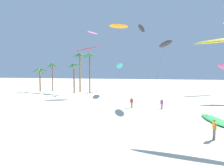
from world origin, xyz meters
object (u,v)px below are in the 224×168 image
Objects in this scene: palm_tree_2 at (80,60)px; person_near_right at (132,102)px; flying_kite_4 at (88,49)px; flying_kite_0 at (142,29)px; person_far_watcher at (162,103)px; palm_tree_1 at (52,68)px; palm_tree_3 at (74,69)px; palm_tree_0 at (40,73)px; flying_kite_6 at (119,66)px; person_mid_field at (214,129)px; grounded_kite_0 at (215,120)px; flying_kite_2 at (92,33)px; flying_kite_9 at (119,26)px; flying_kite_5 at (165,44)px; palm_tree_4 at (90,59)px.

person_near_right is (18.18, -19.77, -8.01)m from palm_tree_2.
flying_kite_4 is at bearing 101.37° from palm_tree_2.
flying_kite_0 is 12.91× the size of person_far_watcher.
flying_kite_4 reaches higher than palm_tree_1.
palm_tree_2 is 3.57m from palm_tree_3.
palm_tree_3 is at bearing -82.71° from flying_kite_4.
person_far_watcher is (4.53, 0.20, -0.02)m from person_near_right.
palm_tree_0 is at bearing 149.15° from person_near_right.
palm_tree_0 is 24.02m from flying_kite_6.
flying_kite_0 is at bearing 102.01° from person_far_watcher.
palm_tree_1 is 48.59m from person_mid_field.
flying_kite_4 is at bearing 97.29° from palm_tree_3.
grounded_kite_0 is 3.86× the size of person_near_right.
flying_kite_2 is at bearing 80.16° from palm_tree_2.
palm_tree_0 is 3.97× the size of person_mid_field.
palm_tree_3 is 15.84m from flying_kite_4.
flying_kite_6 is 9.57m from flying_kite_9.
flying_kite_2 is at bearing 137.02° from flying_kite_9.
flying_kite_6 is (14.47, -14.48, -6.42)m from flying_kite_4.
flying_kite_2 is 2.24× the size of flying_kite_6.
flying_kite_9 reaches higher than palm_tree_2.
flying_kite_6 is at bearing 67.50° from flying_kite_9.
person_mid_field is (38.86, -29.81, -4.47)m from palm_tree_0.
flying_kite_9 is (14.34, -14.78, 3.14)m from flying_kite_4.
flying_kite_5 reaches higher than person_far_watcher.
person_mid_field is at bearing -103.69° from grounded_kite_0.
palm_tree_0 is 0.61× the size of palm_tree_2.
flying_kite_6 is at bearing -14.07° from palm_tree_2.
flying_kite_6 is (10.99, -9.82, -10.63)m from flying_kite_2.
flying_kite_9 is (12.54, -0.71, 10.20)m from palm_tree_3.
palm_tree_1 is at bearing 171.06° from flying_kite_6.
palm_tree_1 reaches higher than person_near_right.
flying_kite_6 is at bearing -45.02° from flying_kite_4.
person_mid_field is at bearing -55.72° from flying_kite_4.
palm_tree_2 is 42.47m from person_mid_field.
palm_tree_3 is at bearing -100.07° from flying_kite_2.
flying_kite_9 is 10.23× the size of person_mid_field.
palm_tree_0 is 0.39× the size of flying_kite_9.
palm_tree_2 is at bearing 138.84° from grounded_kite_0.
flying_kite_9 is (12.04, -3.35, 7.85)m from palm_tree_2.
palm_tree_3 is 12.69m from flying_kite_6.
palm_tree_4 reaches higher than person_mid_field.
flying_kite_0 is at bearing 94.68° from person_near_right.
palm_tree_4 is at bearing 137.44° from person_far_watcher.
grounded_kite_0 is at bearing -29.83° from palm_tree_0.
person_mid_field is at bearing -46.48° from palm_tree_3.
flying_kite_0 is at bearing 104.10° from person_mid_field.
palm_tree_2 is at bearing 130.52° from person_mid_field.
flying_kite_4 reaches higher than palm_tree_2.
grounded_kite_0 is (16.54, -22.05, -7.09)m from flying_kite_6.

